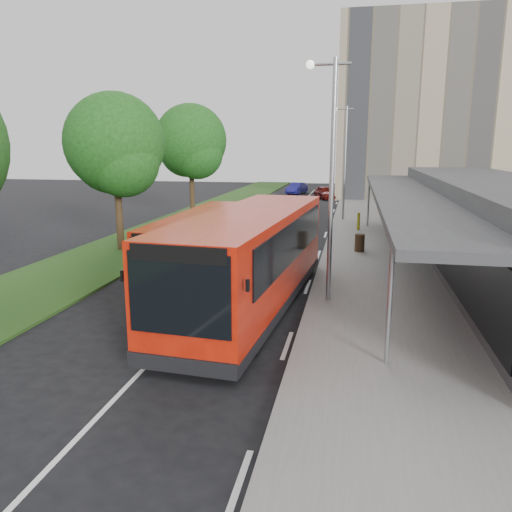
{
  "coord_description": "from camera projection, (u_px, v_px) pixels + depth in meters",
  "views": [
    {
      "loc": [
        4.96,
        -14.89,
        5.41
      ],
      "look_at": [
        1.54,
        2.46,
        1.5
      ],
      "focal_mm": 35.0,
      "sensor_mm": 36.0,
      "label": 1
    }
  ],
  "objects": [
    {
      "name": "grass_verge",
      "position": [
        189.0,
        220.0,
        36.84
      ],
      "size": [
        5.0,
        80.0,
        0.1
      ],
      "primitive_type": "cube",
      "color": "#204115",
      "rests_on": "ground"
    },
    {
      "name": "ground",
      "position": [
        196.0,
        314.0,
        16.37
      ],
      "size": [
        120.0,
        120.0,
        0.0
      ],
      "primitive_type": "plane",
      "color": "black",
      "rests_on": "ground"
    },
    {
      "name": "kerb_dashes",
      "position": [
        328.0,
        227.0,
        33.95
      ],
      "size": [
        0.12,
        56.0,
        0.01
      ],
      "color": "silver",
      "rests_on": "ground"
    },
    {
      "name": "lamp_post_near",
      "position": [
        330.0,
        167.0,
        16.49
      ],
      "size": [
        1.44,
        0.28,
        8.0
      ],
      "color": "gray",
      "rests_on": "pavement"
    },
    {
      "name": "lamp_post_far",
      "position": [
        344.0,
        156.0,
        35.65
      ],
      "size": [
        1.44,
        0.28,
        8.0
      ],
      "color": "gray",
      "rests_on": "pavement"
    },
    {
      "name": "tree_mid",
      "position": [
        116.0,
        150.0,
        25.24
      ],
      "size": [
        5.03,
        5.03,
        8.08
      ],
      "color": "#382616",
      "rests_on": "ground"
    },
    {
      "name": "litter_bin",
      "position": [
        360.0,
        243.0,
        25.36
      ],
      "size": [
        0.52,
        0.52,
        0.89
      ],
      "primitive_type": "cylinder",
      "rotation": [
        0.0,
        0.0,
        0.05
      ],
      "color": "#352516",
      "rests_on": "pavement"
    },
    {
      "name": "tree_far",
      "position": [
        191.0,
        145.0,
        36.68
      ],
      "size": [
        5.26,
        5.26,
        8.46
      ],
      "color": "#382616",
      "rests_on": "ground"
    },
    {
      "name": "pavement",
      "position": [
        368.0,
        225.0,
        34.38
      ],
      "size": [
        5.0,
        80.0,
        0.15
      ],
      "primitive_type": "cube",
      "color": "slate",
      "rests_on": "ground"
    },
    {
      "name": "bus_main",
      "position": [
        251.0,
        259.0,
        16.7
      ],
      "size": [
        3.87,
        11.83,
        3.3
      ],
      "rotation": [
        0.0,
        0.0,
        -0.08
      ],
      "color": "red",
      "rests_on": "ground"
    },
    {
      "name": "bollard",
      "position": [
        358.0,
        221.0,
        31.8
      ],
      "size": [
        0.2,
        0.2,
        1.11
      ],
      "primitive_type": "cylinder",
      "rotation": [
        0.0,
        0.0,
        0.16
      ],
      "color": "yellow",
      "rests_on": "pavement"
    },
    {
      "name": "lane_centre_line",
      "position": [
        271.0,
        236.0,
        30.74
      ],
      "size": [
        0.12,
        70.0,
        0.01
      ],
      "primitive_type": "cube",
      "color": "silver",
      "rests_on": "ground"
    },
    {
      "name": "station_building",
      "position": [
        492.0,
        226.0,
        21.54
      ],
      "size": [
        7.7,
        26.0,
        4.0
      ],
      "color": "#313134",
      "rests_on": "ground"
    },
    {
      "name": "car_near",
      "position": [
        326.0,
        192.0,
        51.85
      ],
      "size": [
        2.96,
        4.29,
        1.36
      ],
      "primitive_type": "imported",
      "rotation": [
        0.0,
        0.0,
        0.38
      ],
      "color": "#5C100D",
      "rests_on": "ground"
    },
    {
      "name": "bus_second",
      "position": [
        205.0,
        246.0,
        20.56
      ],
      "size": [
        2.61,
        9.61,
        2.71
      ],
      "rotation": [
        0.0,
        0.0,
        -0.01
      ],
      "color": "red",
      "rests_on": "ground"
    },
    {
      "name": "car_far",
      "position": [
        297.0,
        188.0,
        57.46
      ],
      "size": [
        2.28,
        4.12,
        1.29
      ],
      "primitive_type": "imported",
      "rotation": [
        0.0,
        0.0,
        -0.25
      ],
      "color": "navy",
      "rests_on": "ground"
    },
    {
      "name": "office_block",
      "position": [
        446.0,
        111.0,
        52.02
      ],
      "size": [
        22.0,
        12.0,
        18.0
      ],
      "primitive_type": "cube",
      "color": "tan",
      "rests_on": "ground"
    }
  ]
}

